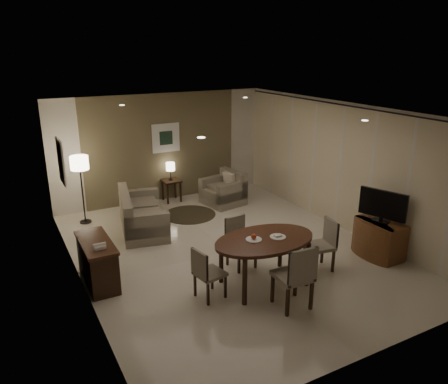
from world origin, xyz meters
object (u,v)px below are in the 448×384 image
chair_far (242,244)px  chair_left (210,273)px  console_desk (98,262)px  armchair (223,188)px  chair_near (293,275)px  side_table (172,190)px  sofa (143,211)px  chair_right (320,245)px  dining_table (264,262)px  floor_lamp (82,190)px  tv_cabinet (379,239)px

chair_far → chair_left: 1.14m
console_desk → chair_left: 1.93m
armchair → chair_near: bearing=-24.8°
console_desk → side_table: console_desk is taller
console_desk → chair_far: 2.48m
sofa → armchair: (2.28, 0.63, -0.02)m
chair_left → console_desk: bearing=37.5°
chair_far → armchair: bearing=62.4°
chair_left → armchair: size_ratio=0.94×
chair_left → chair_right: size_ratio=0.93×
console_desk → sofa: bearing=52.5°
console_desk → chair_far: bearing=-15.2°
console_desk → chair_near: 3.21m
dining_table → armchair: (1.24, 3.76, -0.00)m
dining_table → chair_right: chair_right is taller
chair_left → sofa: bearing=-9.5°
sofa → side_table: 1.90m
chair_near → sofa: size_ratio=0.59×
dining_table → side_table: dining_table is taller
dining_table → chair_near: (0.01, -0.75, 0.12)m
side_table → floor_lamp: 2.35m
console_desk → chair_far: size_ratio=1.33×
chair_near → chair_far: chair_near is taller
console_desk → armchair: (3.65, 2.42, 0.03)m
chair_far → chair_left: bearing=-151.2°
armchair → floor_lamp: 3.35m
chair_near → floor_lamp: 5.33m
chair_far → armchair: 3.32m
chair_far → side_table: size_ratio=1.62×
chair_right → chair_far: bearing=-112.4°
tv_cabinet → chair_left: size_ratio=1.06×
sofa → chair_near: bearing=-152.7°
dining_table → sofa: (-1.04, 3.13, 0.01)m
chair_near → sofa: 4.02m
dining_table → chair_right: size_ratio=1.91×
console_desk → chair_left: (1.44, -1.28, 0.05)m
chair_right → dining_table: bearing=-82.1°
console_desk → chair_left: chair_left is taller
chair_left → floor_lamp: 4.25m
side_table → dining_table: bearing=-92.4°
tv_cabinet → chair_far: 2.65m
dining_table → armchair: size_ratio=1.92×
side_table → chair_right: bearing=-78.3°
sofa → side_table: sofa is taller
floor_lamp → side_table: bearing=10.7°
chair_left → chair_right: bearing=-103.3°
armchair → tv_cabinet: bearing=8.0°
chair_left → armchair: (2.21, 3.71, -0.02)m
chair_right → console_desk: bearing=-101.7°
floor_lamp → chair_far: bearing=-59.4°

